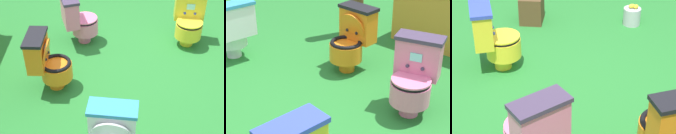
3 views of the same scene
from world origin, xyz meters
The scene contains 4 objects.
ground centered at (0.00, 0.00, 0.00)m, with size 14.00×14.00×0.00m, color #26752D.
toilet_white centered at (-1.53, 0.62, 0.37)m, with size 0.60×0.54×0.73m.
toilet_orange centered at (-0.19, 1.08, 0.37)m, with size 0.51×0.58×0.73m.
toilet_pink centered at (0.72, 0.59, 0.37)m, with size 0.45×0.52×0.73m.
Camera 2 is at (1.64, -2.39, 2.04)m, focal length 60.56 mm.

